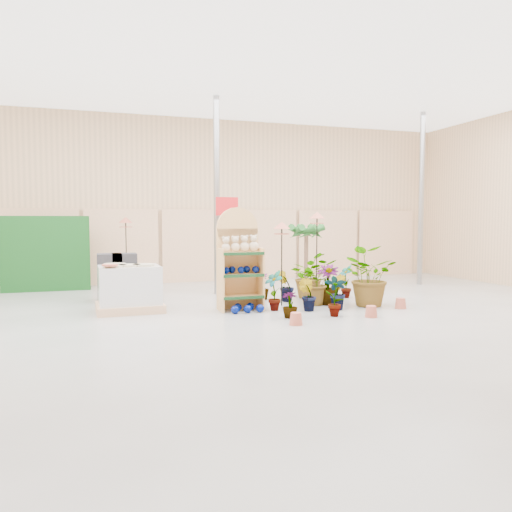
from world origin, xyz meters
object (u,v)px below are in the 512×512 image
at_px(pallet_stack, 129,289).
at_px(display_shelf, 239,263).
at_px(bird_table_front, 282,228).
at_px(potted_plant_2, 314,282).

bearing_deg(pallet_stack, display_shelf, -12.70).
bearing_deg(display_shelf, pallet_stack, 169.40).
distance_m(bird_table_front, potted_plant_2, 1.27).
xyz_separation_m(pallet_stack, potted_plant_2, (3.59, -0.37, 0.04)).
distance_m(pallet_stack, potted_plant_2, 3.61).
relative_size(display_shelf, bird_table_front, 1.17).
distance_m(display_shelf, bird_table_front, 1.13).
relative_size(pallet_stack, potted_plant_2, 1.33).
relative_size(pallet_stack, bird_table_front, 0.74).
distance_m(pallet_stack, bird_table_front, 3.13).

